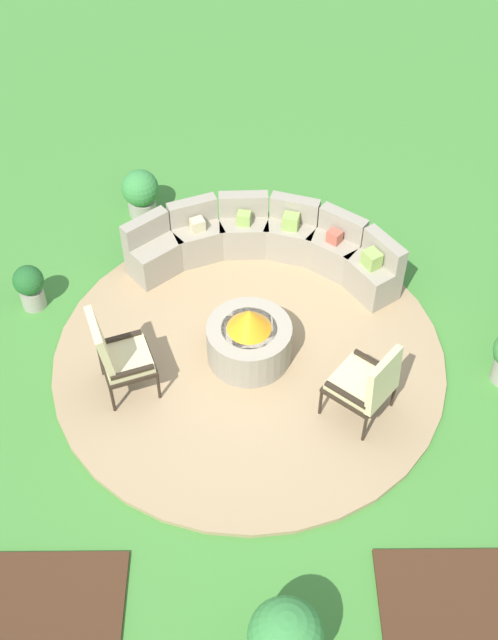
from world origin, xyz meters
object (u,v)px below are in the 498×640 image
lounge_chair_front_right (367,383)px  potted_plant_3 (141,191)px  fire_pit (249,338)px  potted_plant_2 (286,639)px  potted_plant_5 (30,285)px  lounge_chair_front_left (117,354)px  curved_stone_bench (266,245)px

lounge_chair_front_right → potted_plant_3: 4.38m
fire_pit → lounge_chair_front_right: 1.49m
fire_pit → potted_plant_3: fire_pit is taller
potted_plant_2 → potted_plant_5: bearing=124.1°
lounge_chair_front_right → lounge_chair_front_left: bearing=121.0°
lounge_chair_front_left → potted_plant_2: bearing=10.0°
lounge_chair_front_left → potted_plant_5: bearing=-157.2°
fire_pit → potted_plant_3: 3.01m
lounge_chair_front_left → potted_plant_3: 3.11m
lounge_chair_front_left → lounge_chair_front_right: bearing=62.4°
lounge_chair_front_left → potted_plant_5: size_ratio=1.89×
curved_stone_bench → potted_plant_2: bearing=-89.4°
lounge_chair_front_left → potted_plant_2: size_ratio=1.30×
fire_pit → potted_plant_5: fire_pit is taller
potted_plant_2 → lounge_chair_front_right: bearing=69.9°
curved_stone_bench → potted_plant_3: curved_stone_bench is taller
fire_pit → lounge_chair_front_right: lounge_chair_front_right is taller
potted_plant_5 → potted_plant_3: bearing=55.9°
curved_stone_bench → potted_plant_5: 2.94m
fire_pit → curved_stone_bench: bearing=81.7°
lounge_chair_front_left → lounge_chair_front_right: size_ratio=1.14×
lounge_chair_front_left → potted_plant_5: lounge_chair_front_left is taller
lounge_chair_front_right → potted_plant_5: bearing=105.1°
curved_stone_bench → potted_plant_3: (-1.67, 1.09, -0.01)m
lounge_chair_front_left → potted_plant_5: (-1.23, 1.34, -0.30)m
lounge_chair_front_left → potted_plant_2: lounge_chair_front_left is taller
lounge_chair_front_left → lounge_chair_front_right: 2.66m
lounge_chair_front_right → potted_plant_3: size_ratio=1.51×
lounge_chair_front_right → curved_stone_bench: bearing=61.8°
lounge_chair_front_right → potted_plant_5: (-3.87, 1.70, -0.25)m
lounge_chair_front_left → potted_plant_3: bearing=161.0°
potted_plant_3 → potted_plant_5: potted_plant_3 is taller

